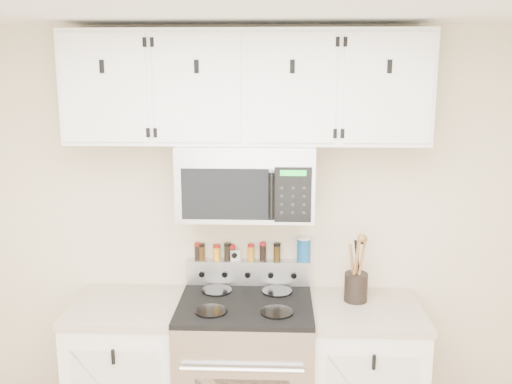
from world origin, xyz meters
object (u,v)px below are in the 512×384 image
utensil_crock (356,285)px  salt_canister (304,249)px  range (246,375)px  microwave (246,180)px

utensil_crock → salt_canister: (-0.30, 0.18, 0.16)m
range → microwave: bearing=89.8°
range → microwave: (0.00, 0.13, 1.14)m
utensil_crock → range: bearing=-170.5°
range → salt_canister: bearing=39.7°
microwave → salt_canister: (0.34, 0.16, -0.45)m
microwave → salt_canister: size_ratio=5.03×
range → utensil_crock: bearing=9.5°
utensil_crock → microwave: bearing=178.2°
range → salt_canister: salt_canister is taller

